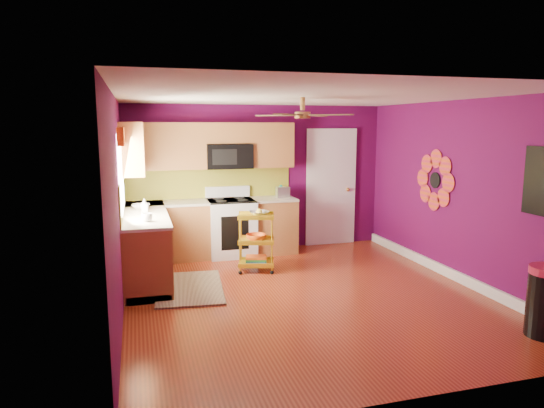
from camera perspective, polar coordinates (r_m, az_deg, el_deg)
name	(u,v)px	position (r m, az deg, el deg)	size (l,w,h in m)	color
ground	(306,295)	(6.35, 4.01, -10.60)	(5.00, 5.00, 0.00)	maroon
room_envelope	(309,168)	(6.01, 4.43, 4.24)	(4.54, 5.04, 2.52)	#540943
lower_cabinets	(185,237)	(7.66, -10.19, -3.88)	(2.81, 2.31, 0.94)	brown
electric_range	(231,227)	(8.11, -4.84, -2.70)	(0.76, 0.66, 1.13)	white
upper_cabinetry	(187,148)	(7.84, -9.97, 6.50)	(2.80, 2.30, 1.26)	brown
left_window	(121,158)	(6.68, -17.33, 5.24)	(0.08, 1.35, 1.08)	white
panel_door	(331,188)	(8.84, 6.93, 1.83)	(0.95, 0.11, 2.15)	white
right_wall_art	(478,181)	(6.83, 23.08, 2.53)	(0.04, 2.74, 1.04)	black
ceiling_fan	(303,114)	(6.17, 3.62, 10.49)	(1.01, 1.01, 0.26)	#BF8C3F
shag_rug	(190,288)	(6.65, -9.64, -9.70)	(0.85, 1.39, 0.02)	#321F10
rolling_cart	(257,239)	(7.19, -1.82, -4.18)	(0.60, 0.50, 0.95)	gold
teal_kettle	(281,192)	(8.31, 1.07, 1.42)	(0.18, 0.18, 0.21)	#128A83
toaster	(283,192)	(8.26, 1.26, 1.41)	(0.22, 0.15, 0.18)	beige
soap_bottle_a	(144,206)	(7.05, -14.78, -0.22)	(0.08, 0.09, 0.19)	#EA3F72
soap_bottle_b	(144,204)	(7.27, -14.79, -0.02)	(0.13, 0.13, 0.17)	white
counter_dish	(141,206)	(7.40, -15.17, -0.28)	(0.27, 0.27, 0.07)	white
counter_cup	(147,217)	(6.37, -14.49, -1.54)	(0.14, 0.14, 0.11)	white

